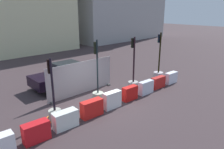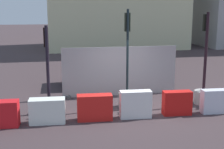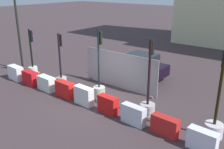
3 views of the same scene
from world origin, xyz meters
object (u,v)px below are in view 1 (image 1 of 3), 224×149
(traffic_light_4, at_px, (158,72))
(construction_barrier_5, at_px, (130,93))
(construction_barrier_3, at_px, (92,108))
(traffic_light_3, at_px, (133,80))
(traffic_light_1, at_px, (55,110))
(construction_barrier_6, at_px, (146,87))
(construction_barrier_2, at_px, (65,120))
(construction_barrier_4, at_px, (112,100))
(traffic_light_2, at_px, (98,90))
(construction_barrier_8, at_px, (171,78))
(construction_barrier_1, at_px, (36,132))
(construction_barrier_7, at_px, (158,82))
(car_black_sedan, at_px, (63,75))

(traffic_light_4, bearing_deg, construction_barrier_5, -166.76)
(construction_barrier_3, bearing_deg, traffic_light_3, 13.41)
(traffic_light_1, bearing_deg, construction_barrier_6, -10.72)
(construction_barrier_2, relative_size, construction_barrier_6, 1.04)
(construction_barrier_4, xyz_separation_m, construction_barrier_5, (1.48, 0.03, -0.05))
(traffic_light_3, bearing_deg, traffic_light_4, 0.24)
(traffic_light_2, relative_size, construction_barrier_8, 3.38)
(traffic_light_1, xyz_separation_m, construction_barrier_6, (5.75, -1.09, -0.06))
(construction_barrier_1, height_order, construction_barrier_2, construction_barrier_1)
(construction_barrier_1, xyz_separation_m, construction_barrier_7, (8.62, 0.07, -0.02))
(construction_barrier_4, distance_m, construction_barrier_8, 5.82)
(traffic_light_1, height_order, traffic_light_2, traffic_light_2)
(construction_barrier_1, bearing_deg, construction_barrier_4, 0.60)
(construction_barrier_1, bearing_deg, traffic_light_2, 15.85)
(construction_barrier_5, bearing_deg, construction_barrier_8, -1.27)
(traffic_light_1, distance_m, car_black_sedan, 4.59)
(construction_barrier_5, distance_m, construction_barrier_7, 2.86)
(construction_barrier_3, bearing_deg, traffic_light_4, 8.19)
(construction_barrier_4, xyz_separation_m, construction_barrier_6, (2.91, -0.04, -0.04))
(traffic_light_2, relative_size, car_black_sedan, 0.88)
(traffic_light_1, relative_size, construction_barrier_8, 2.87)
(traffic_light_2, xyz_separation_m, traffic_light_4, (5.89, -0.10, -0.07))
(traffic_light_3, relative_size, construction_barrier_4, 3.25)
(traffic_light_1, distance_m, construction_barrier_6, 5.86)
(construction_barrier_7, height_order, car_black_sedan, car_black_sedan)
(traffic_light_2, relative_size, construction_barrier_5, 3.60)
(traffic_light_1, distance_m, construction_barrier_2, 1.03)
(traffic_light_3, distance_m, construction_barrier_8, 3.09)
(traffic_light_1, bearing_deg, construction_barrier_3, -34.91)
(traffic_light_2, height_order, construction_barrier_3, traffic_light_2)
(traffic_light_3, bearing_deg, construction_barrier_3, -166.59)
(construction_barrier_6, bearing_deg, traffic_light_2, 157.63)
(traffic_light_3, height_order, traffic_light_4, traffic_light_4)
(construction_barrier_2, relative_size, construction_barrier_8, 1.09)
(traffic_light_4, bearing_deg, construction_barrier_7, -145.71)
(construction_barrier_5, distance_m, construction_barrier_6, 1.44)
(construction_barrier_2, bearing_deg, construction_barrier_4, -0.39)
(construction_barrier_3, height_order, construction_barrier_4, construction_barrier_4)
(traffic_light_2, distance_m, construction_barrier_8, 5.97)
(construction_barrier_2, distance_m, construction_barrier_4, 2.89)
(construction_barrier_4, relative_size, car_black_sedan, 0.26)
(traffic_light_4, relative_size, construction_barrier_5, 3.54)
(traffic_light_3, xyz_separation_m, traffic_light_4, (2.92, 0.01, -0.06))
(traffic_light_3, height_order, construction_barrier_2, traffic_light_3)
(construction_barrier_3, relative_size, construction_barrier_7, 1.02)
(construction_barrier_3, relative_size, construction_barrier_8, 1.10)
(construction_barrier_5, bearing_deg, traffic_light_3, 34.78)
(construction_barrier_5, bearing_deg, construction_barrier_3, -179.83)
(construction_barrier_5, bearing_deg, traffic_light_2, 142.80)
(construction_barrier_7, relative_size, construction_barrier_8, 1.08)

